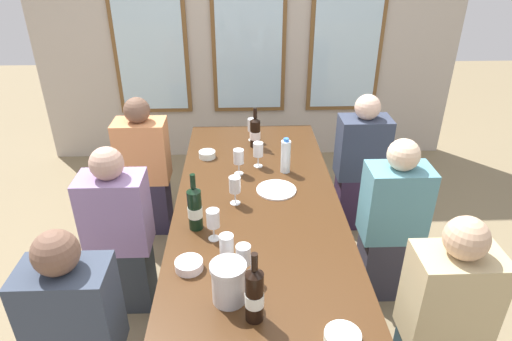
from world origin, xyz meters
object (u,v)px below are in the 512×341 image
object	(u,v)px
tasting_bowl_1	(189,265)
seated_person_0	(145,170)
wine_glass_1	(213,219)
wine_bottle_2	(195,208)
tasting_bowl_2	(207,155)
wine_glass_4	(227,246)
dining_table	(258,210)
metal_pitcher	(229,282)
wine_bottle_0	(254,295)
seated_person_5	(391,225)
wine_glass_3	(243,256)
white_plate_0	(276,190)
wine_glass_5	(252,126)
wine_glass_2	(239,158)
wine_glass_0	(235,186)
seated_person_4	(120,235)
wine_glass_6	(258,151)
seated_person_1	(360,166)
wine_bottle_1	(255,132)
tasting_bowl_0	(342,337)
seated_person_3	(443,323)
seated_person_2	(79,339)
water_bottle	(286,156)

from	to	relation	value
tasting_bowl_1	seated_person_0	distance (m)	1.50
wine_glass_1	wine_bottle_2	bearing A→B (deg)	134.68
tasting_bowl_2	wine_glass_4	bearing A→B (deg)	-81.92
dining_table	metal_pitcher	world-z (taller)	metal_pitcher
tasting_bowl_1	wine_glass_4	bearing A→B (deg)	5.61
wine_bottle_0	seated_person_5	distance (m)	1.33
wine_glass_3	white_plate_0	bearing A→B (deg)	74.62
tasting_bowl_1	wine_glass_5	xyz separation A→B (m)	(0.34, 1.46, 0.09)
wine_glass_1	wine_glass_4	xyz separation A→B (m)	(0.07, -0.21, -0.00)
wine_glass_1	seated_person_5	world-z (taller)	seated_person_5
seated_person_0	wine_bottle_0	bearing A→B (deg)	-65.34
wine_glass_2	seated_person_5	distance (m)	1.05
dining_table	wine_glass_0	distance (m)	0.23
wine_glass_4	seated_person_4	xyz separation A→B (m)	(-0.67, 0.55, -0.33)
tasting_bowl_2	seated_person_0	bearing A→B (deg)	155.99
wine_glass_0	wine_glass_6	bearing A→B (deg)	71.64
seated_person_1	seated_person_5	xyz separation A→B (m)	(0.00, -0.79, 0.00)
metal_pitcher	seated_person_1	size ratio (longest dim) A/B	0.17
wine_bottle_1	wine_glass_6	bearing A→B (deg)	-88.48
seated_person_0	metal_pitcher	bearing A→B (deg)	-66.97
tasting_bowl_0	wine_glass_6	xyz separation A→B (m)	(-0.26, 1.47, 0.10)
tasting_bowl_1	seated_person_3	world-z (taller)	seated_person_3
dining_table	wine_bottle_2	world-z (taller)	wine_bottle_2
tasting_bowl_0	wine_glass_2	bearing A→B (deg)	106.11
tasting_bowl_1	seated_person_3	distance (m)	1.22
wine_glass_3	seated_person_0	bearing A→B (deg)	117.04
wine_glass_3	dining_table	bearing A→B (deg)	82.02
metal_pitcher	wine_glass_5	xyz separation A→B (m)	(0.15, 1.66, 0.02)
seated_person_3	wine_bottle_1	bearing A→B (deg)	118.47
wine_glass_5	wine_glass_2	bearing A→B (deg)	-101.02
wine_bottle_2	wine_glass_3	distance (m)	0.46
wine_glass_2	wine_glass_6	distance (m)	0.17
tasting_bowl_0	seated_person_2	world-z (taller)	seated_person_2
white_plate_0	wine_glass_3	size ratio (longest dim) A/B	1.41
wine_bottle_1	tasting_bowl_0	distance (m)	1.81
tasting_bowl_1	seated_person_2	bearing A→B (deg)	-157.24
seated_person_0	seated_person_4	bearing A→B (deg)	-90.00
tasting_bowl_1	seated_person_2	world-z (taller)	seated_person_2
wine_glass_2	wine_glass_5	world-z (taller)	same
wine_glass_0	tasting_bowl_1	bearing A→B (deg)	-110.66
dining_table	water_bottle	world-z (taller)	water_bottle
wine_bottle_2	tasting_bowl_1	size ratio (longest dim) A/B	2.46
wine_glass_5	seated_person_2	xyz separation A→B (m)	(-0.83, -1.66, -0.33)
wine_glass_5	wine_glass_6	xyz separation A→B (m)	(0.03, -0.43, -0.00)
wine_glass_1	tasting_bowl_0	bearing A→B (deg)	-51.92
wine_glass_2	wine_glass_0	bearing A→B (deg)	-93.57
seated_person_0	wine_bottle_2	bearing A→B (deg)	-65.09
dining_table	wine_bottle_2	distance (m)	0.47
wine_glass_1	tasting_bowl_1	bearing A→B (deg)	-114.72
wine_glass_6	wine_glass_5	bearing A→B (deg)	93.62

